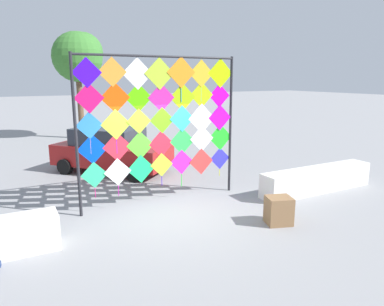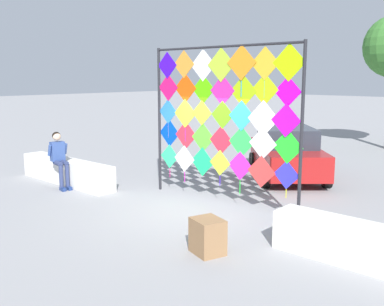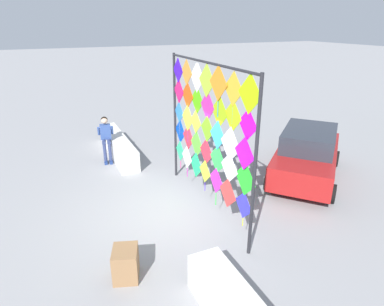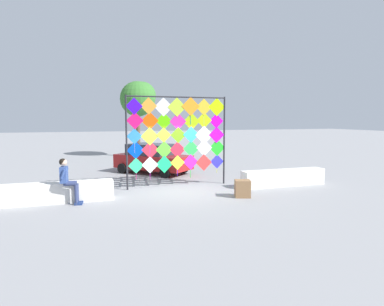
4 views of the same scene
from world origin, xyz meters
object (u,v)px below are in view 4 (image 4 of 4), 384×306
(kite_display_rack, at_px, (178,133))
(cardboard_box_large, at_px, (243,189))
(seated_vendor, at_px, (67,178))
(parked_car, at_px, (152,158))
(tree_palm_like, at_px, (139,98))

(kite_display_rack, xyz_separation_m, cardboard_box_large, (1.66, -2.50, -1.90))
(seated_vendor, xyz_separation_m, parked_car, (3.86, 5.29, -0.14))
(seated_vendor, distance_m, tree_palm_like, 14.07)
(cardboard_box_large, bearing_deg, parked_car, 108.12)
(parked_car, distance_m, tree_palm_like, 8.39)
(kite_display_rack, bearing_deg, cardboard_box_large, -56.40)
(kite_display_rack, height_order, tree_palm_like, tree_palm_like)
(parked_car, height_order, cardboard_box_large, parked_car)
(tree_palm_like, bearing_deg, parked_car, -95.01)
(kite_display_rack, bearing_deg, parked_car, 95.33)
(cardboard_box_large, distance_m, tree_palm_like, 14.32)
(kite_display_rack, distance_m, parked_car, 3.90)
(parked_car, distance_m, cardboard_box_large, 6.44)
(kite_display_rack, bearing_deg, seated_vendor, -158.18)
(seated_vendor, distance_m, cardboard_box_large, 5.95)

